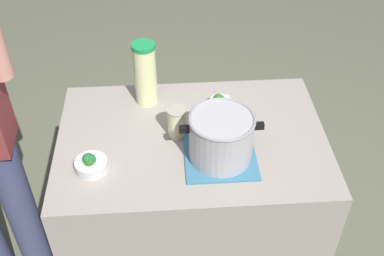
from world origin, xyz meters
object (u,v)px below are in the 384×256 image
object	(u,v)px
broccoli_bowl_front	(91,164)
broccoli_bowl_center	(220,103)
mason_jar	(177,122)
cooking_pot	(221,137)
lemonade_pitcher	(145,74)

from	to	relation	value
broccoli_bowl_front	broccoli_bowl_center	xyz separation A→B (m)	(-0.55, -0.35, 0.00)
mason_jar	broccoli_bowl_center	bearing A→B (deg)	-140.46
cooking_pot	broccoli_bowl_center	size ratio (longest dim) A/B	3.19
cooking_pot	broccoli_bowl_center	xyz separation A→B (m)	(-0.04, -0.31, -0.08)
mason_jar	broccoli_bowl_front	xyz separation A→B (m)	(0.34, 0.18, -0.04)
cooking_pot	broccoli_bowl_center	bearing A→B (deg)	-96.39
cooking_pot	mason_jar	world-z (taller)	cooking_pot
mason_jar	broccoli_bowl_center	distance (m)	0.27
cooking_pot	broccoli_bowl_center	distance (m)	0.33
cooking_pot	mason_jar	distance (m)	0.23
lemonade_pitcher	cooking_pot	bearing A→B (deg)	127.09
broccoli_bowl_center	broccoli_bowl_front	bearing A→B (deg)	32.32
mason_jar	broccoli_bowl_front	bearing A→B (deg)	27.42
lemonade_pitcher	broccoli_bowl_front	world-z (taller)	lemonade_pitcher
broccoli_bowl_center	lemonade_pitcher	bearing A→B (deg)	-12.80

